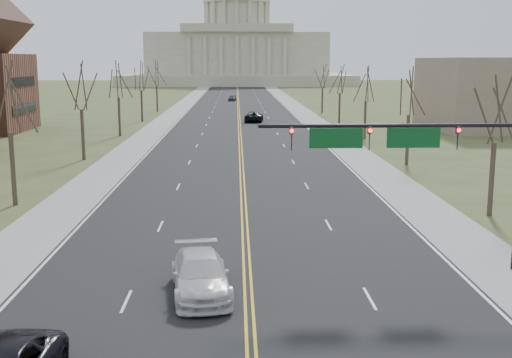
{
  "coord_description": "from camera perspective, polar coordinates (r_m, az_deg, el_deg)",
  "views": [
    {
      "loc": [
        -0.47,
        -14.93,
        9.7
      ],
      "look_at": [
        0.64,
        21.04,
        3.0
      ],
      "focal_mm": 45.0,
      "sensor_mm": 36.0,
      "label": 1
    }
  ],
  "objects": [
    {
      "name": "road",
      "position": [
        125.31,
        -1.56,
        6.11
      ],
      "size": [
        20.0,
        380.0,
        0.01
      ],
      "primitive_type": "cube",
      "color": "black",
      "rests_on": "ground"
    },
    {
      "name": "cross_road",
      "position": [
        23.07,
        -0.45,
        -14.3
      ],
      "size": [
        120.0,
        14.0,
        0.01
      ],
      "primitive_type": "cube",
      "color": "black",
      "rests_on": "ground"
    },
    {
      "name": "sidewalk_left",
      "position": [
        125.84,
        -7.06,
        6.05
      ],
      "size": [
        4.0,
        380.0,
        0.03
      ],
      "primitive_type": "cube",
      "color": "gray",
      "rests_on": "ground"
    },
    {
      "name": "sidewalk_right",
      "position": [
        125.93,
        3.94,
        6.11
      ],
      "size": [
        4.0,
        380.0,
        0.03
      ],
      "primitive_type": "cube",
      "color": "gray",
      "rests_on": "ground"
    },
    {
      "name": "center_line",
      "position": [
        125.31,
        -1.56,
        6.11
      ],
      "size": [
        0.42,
        380.0,
        0.01
      ],
      "primitive_type": "cube",
      "color": "gold",
      "rests_on": "road"
    },
    {
      "name": "edge_line_left",
      "position": [
        125.65,
        -6.06,
        6.07
      ],
      "size": [
        0.15,
        380.0,
        0.01
      ],
      "primitive_type": "cube",
      "color": "silver",
      "rests_on": "road"
    },
    {
      "name": "edge_line_right",
      "position": [
        125.73,
        2.94,
        6.12
      ],
      "size": [
        0.15,
        380.0,
        0.01
      ],
      "primitive_type": "cube",
      "color": "silver",
      "rests_on": "road"
    },
    {
      "name": "capitol",
      "position": [
        264.88,
        -1.7,
        11.52
      ],
      "size": [
        90.0,
        60.0,
        50.0
      ],
      "color": "beige",
      "rests_on": "ground"
    },
    {
      "name": "signal_mast",
      "position": [
        29.77,
        13.68,
        2.64
      ],
      "size": [
        12.12,
        0.44,
        7.2
      ],
      "color": "black",
      "rests_on": "ground"
    },
    {
      "name": "tree_r_0",
      "position": [
        42.2,
        20.57,
        5.6
      ],
      "size": [
        3.74,
        3.74,
        8.5
      ],
      "color": "#3B2F23",
      "rests_on": "ground"
    },
    {
      "name": "tree_l_0",
      "position": [
        45.57,
        -21.16,
        6.37
      ],
      "size": [
        3.96,
        3.96,
        9.0
      ],
      "color": "#3B2F23",
      "rests_on": "ground"
    },
    {
      "name": "tree_r_1",
      "position": [
        61.14,
        13.49,
        7.31
      ],
      "size": [
        3.74,
        3.74,
        8.5
      ],
      "color": "#3B2F23",
      "rests_on": "ground"
    },
    {
      "name": "tree_l_1",
      "position": [
        64.76,
        -15.33,
        7.73
      ],
      "size": [
        3.96,
        3.96,
        9.0
      ],
      "color": "#3B2F23",
      "rests_on": "ground"
    },
    {
      "name": "tree_r_2",
      "position": [
        80.59,
        9.76,
        8.16
      ],
      "size": [
        3.74,
        3.74,
        8.5
      ],
      "color": "#3B2F23",
      "rests_on": "ground"
    },
    {
      "name": "tree_l_2",
      "position": [
        84.33,
        -12.17,
        8.44
      ],
      "size": [
        3.96,
        3.96,
        9.0
      ],
      "color": "#3B2F23",
      "rests_on": "ground"
    },
    {
      "name": "tree_r_3",
      "position": [
        100.26,
        7.48,
        8.66
      ],
      "size": [
        3.74,
        3.74,
        8.5
      ],
      "color": "#3B2F23",
      "rests_on": "ground"
    },
    {
      "name": "tree_l_3",
      "position": [
        104.06,
        -10.2,
        8.86
      ],
      "size": [
        3.96,
        3.96,
        9.0
      ],
      "color": "#3B2F23",
      "rests_on": "ground"
    },
    {
      "name": "tree_r_4",
      "position": [
        120.04,
        5.95,
        8.99
      ],
      "size": [
        3.74,
        3.74,
        8.5
      ],
      "color": "#3B2F23",
      "rests_on": "ground"
    },
    {
      "name": "tree_l_4",
      "position": [
        123.88,
        -8.85,
        9.15
      ],
      "size": [
        3.96,
        3.96,
        9.0
      ],
      "color": "#3B2F23",
      "rests_on": "ground"
    },
    {
      "name": "car_sb_inner_second",
      "position": [
        27.23,
        -4.96,
        -8.49
      ],
      "size": [
        3.02,
        5.95,
        1.66
      ],
      "primitive_type": "imported",
      "rotation": [
        0.0,
        0.0,
        0.13
      ],
      "color": "silver",
      "rests_on": "road"
    },
    {
      "name": "car_far_nb",
      "position": [
        102.47,
        -0.18,
        5.58
      ],
      "size": [
        3.27,
        6.12,
        1.64
      ],
      "primitive_type": "imported",
      "rotation": [
        0.0,
        0.0,
        3.05
      ],
      "color": "black",
      "rests_on": "road"
    },
    {
      "name": "car_far_sb",
      "position": [
        155.48,
        -2.11,
        7.23
      ],
      "size": [
        2.23,
        4.35,
        1.42
      ],
      "primitive_type": "imported",
      "rotation": [
        0.0,
        0.0,
        -0.14
      ],
      "color": "#44454B",
      "rests_on": "road"
    }
  ]
}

